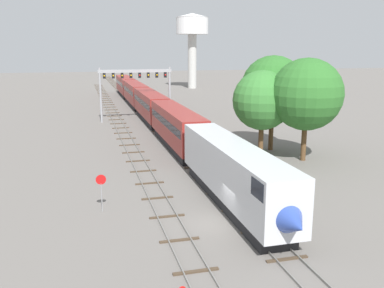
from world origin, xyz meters
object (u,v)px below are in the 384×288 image
object	(u,v)px
signal_gantry	(136,82)
trackside_tree_right	(262,100)
stop_sign	(101,188)
passenger_train	(150,105)
water_tower	(192,30)
trackside_tree_mid	(273,88)
trackside_tree_left	(307,94)

from	to	relation	value
signal_gantry	trackside_tree_right	xyz separation A→B (m)	(10.65, -27.11, -0.26)
stop_sign	passenger_train	bearing A→B (deg)	75.74
water_tower	signal_gantry	bearing A→B (deg)	-113.69
water_tower	trackside_tree_mid	distance (m)	81.21
water_tower	trackside_tree_left	distance (m)	86.44
water_tower	trackside_tree_mid	size ratio (longest dim) A/B	1.96
passenger_train	water_tower	xyz separation A→B (m)	(21.93, 55.49, 14.64)
passenger_train	signal_gantry	size ratio (longest dim) A/B	8.28
water_tower	stop_sign	size ratio (longest dim) A/B	7.66
signal_gantry	stop_sign	bearing A→B (deg)	-101.03
signal_gantry	trackside_tree_mid	world-z (taller)	trackside_tree_mid
stop_sign	trackside_tree_mid	distance (m)	26.20
signal_gantry	water_tower	xyz separation A→B (m)	(24.18, 55.10, 10.65)
trackside_tree_left	trackside_tree_right	distance (m)	4.87
passenger_train	trackside_tree_left	bearing A→B (deg)	-67.94
stop_sign	trackside_tree_left	bearing A→B (deg)	23.42
water_tower	trackside_tree_right	xyz separation A→B (m)	(-13.53, -82.21, -10.91)
water_tower	stop_sign	bearing A→B (deg)	-108.60
trackside_tree_left	trackside_tree_right	world-z (taller)	trackside_tree_left
trackside_tree_left	trackside_tree_mid	world-z (taller)	trackside_tree_mid
trackside_tree_mid	stop_sign	bearing A→B (deg)	-144.12
stop_sign	trackside_tree_right	size ratio (longest dim) A/B	0.30
stop_sign	trackside_tree_left	world-z (taller)	trackside_tree_left
passenger_train	signal_gantry	bearing A→B (deg)	170.08
trackside_tree_mid	trackside_tree_right	xyz separation A→B (m)	(-2.35, -2.36, -1.11)
trackside_tree_left	trackside_tree_mid	xyz separation A→B (m)	(-1.33, 5.45, 0.23)
trackside_tree_right	trackside_tree_mid	bearing A→B (deg)	45.22
passenger_train	trackside_tree_right	world-z (taller)	trackside_tree_right
trackside_tree_mid	trackside_tree_right	world-z (taller)	trackside_tree_mid
passenger_train	trackside_tree_mid	world-z (taller)	trackside_tree_mid
stop_sign	trackside_tree_mid	xyz separation A→B (m)	(20.75, 15.00, 5.57)
passenger_train	trackside_tree_right	size ratio (longest dim) A/B	10.35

